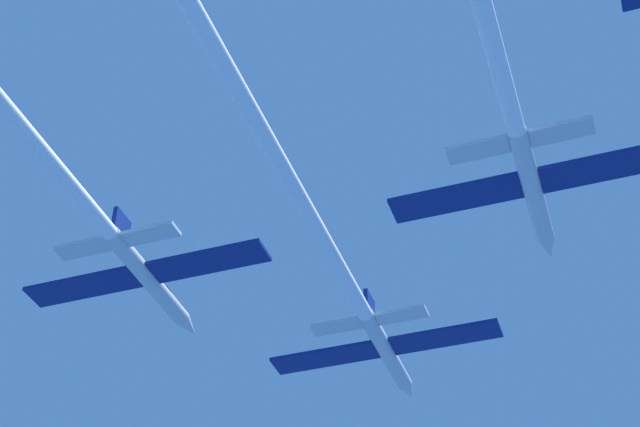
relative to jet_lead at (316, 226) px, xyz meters
The scene contains 2 objects.
jet_lead is the anchor object (origin of this frame).
jet_left_wing 21.48m from the jet_lead, 128.90° to the right, with size 18.54×63.72×3.07m.
Camera 1 is at (16.91, -66.85, -40.58)m, focal length 56.08 mm.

